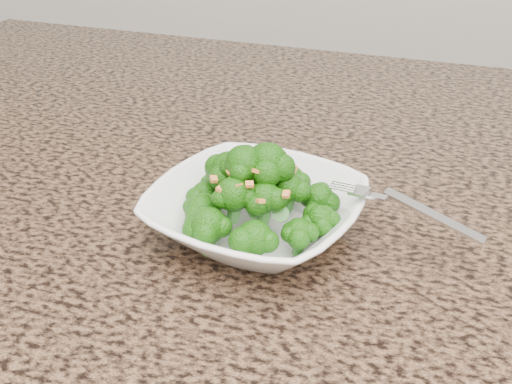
% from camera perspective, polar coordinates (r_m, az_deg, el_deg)
% --- Properties ---
extents(granite_counter, '(1.64, 1.04, 0.03)m').
position_cam_1_polar(granite_counter, '(0.73, 6.81, -1.57)').
color(granite_counter, brown).
rests_on(granite_counter, cabinet).
extents(bowl, '(0.24, 0.24, 0.05)m').
position_cam_1_polar(bowl, '(0.64, 0.00, -1.93)').
color(bowl, white).
rests_on(bowl, granite_counter).
extents(broccoli_pile, '(0.18, 0.18, 0.06)m').
position_cam_1_polar(broccoli_pile, '(0.61, 0.00, 2.61)').
color(broccoli_pile, '#1D610B').
rests_on(broccoli_pile, bowl).
extents(garlic_topping, '(0.11, 0.11, 0.01)m').
position_cam_1_polar(garlic_topping, '(0.59, 0.00, 5.58)').
color(garlic_topping, orange).
rests_on(garlic_topping, broccoli_pile).
extents(fork, '(0.17, 0.07, 0.01)m').
position_cam_1_polar(fork, '(0.62, 10.99, -0.47)').
color(fork, silver).
rests_on(fork, bowl).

